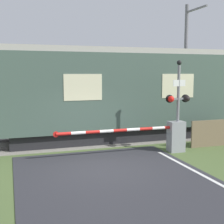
# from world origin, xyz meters

# --- Properties ---
(ground_plane) EXTENTS (80.00, 80.00, 0.00)m
(ground_plane) POSITION_xyz_m (0.00, 0.00, 0.00)
(ground_plane) COLOR #4C6033
(track_bed) EXTENTS (36.00, 3.20, 0.13)m
(track_bed) POSITION_xyz_m (0.00, 3.96, 0.02)
(track_bed) COLOR gray
(track_bed) RESTS_ON ground_plane
(train) EXTENTS (15.35, 2.82, 4.07)m
(train) POSITION_xyz_m (4.18, 3.96, 2.08)
(train) COLOR black
(train) RESTS_ON ground_plane
(crossing_barrier) EXTENTS (4.99, 0.44, 1.18)m
(crossing_barrier) POSITION_xyz_m (2.88, 0.97, 0.65)
(crossing_barrier) COLOR gray
(crossing_barrier) RESTS_ON ground_plane
(signal_post) EXTENTS (0.98, 0.26, 3.49)m
(signal_post) POSITION_xyz_m (3.29, 0.98, 1.98)
(signal_post) COLOR gray
(signal_post) RESTS_ON ground_plane
(catenary_pole) EXTENTS (0.20, 1.90, 6.69)m
(catenary_pole) POSITION_xyz_m (6.53, 5.80, 3.50)
(catenary_pole) COLOR slate
(catenary_pole) RESTS_ON ground_plane
(roadside_fence) EXTENTS (2.45, 0.06, 1.10)m
(roadside_fence) POSITION_xyz_m (5.34, 1.28, 0.55)
(roadside_fence) COLOR #726047
(roadside_fence) RESTS_ON ground_plane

